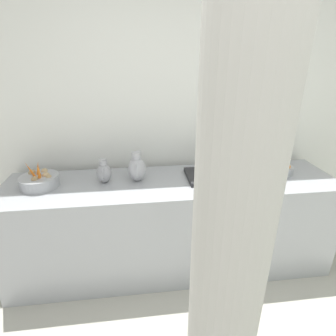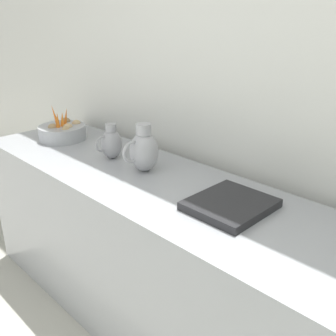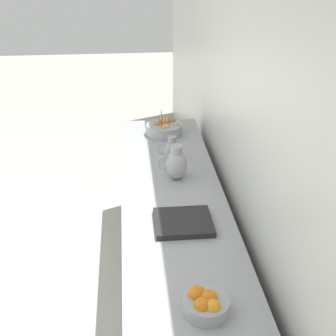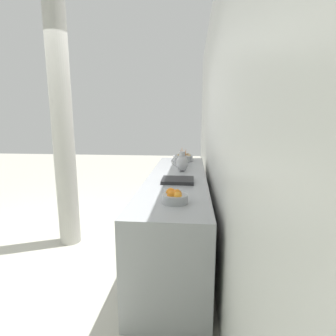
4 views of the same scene
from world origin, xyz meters
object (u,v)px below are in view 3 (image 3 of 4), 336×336
at_px(vegetable_colander, 164,129).
at_px(metal_pitcher_short, 172,150).
at_px(orange_bowl, 205,304).
at_px(metal_pitcher_tall, 176,164).

distance_m(vegetable_colander, metal_pitcher_short, 0.52).
relative_size(vegetable_colander, orange_bowl, 1.42).
height_order(orange_bowl, metal_pitcher_tall, metal_pitcher_tall).
bearing_deg(metal_pitcher_short, metal_pitcher_tall, 90.65).
xyz_separation_m(metal_pitcher_tall, metal_pitcher_short, (0.00, -0.27, -0.02)).
distance_m(vegetable_colander, metal_pitcher_tall, 0.79).
bearing_deg(metal_pitcher_tall, orange_bowl, 89.69).
bearing_deg(metal_pitcher_tall, vegetable_colander, -88.97).
xyz_separation_m(vegetable_colander, metal_pitcher_tall, (-0.01, 0.79, 0.06)).
relative_size(vegetable_colander, metal_pitcher_tall, 1.19).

